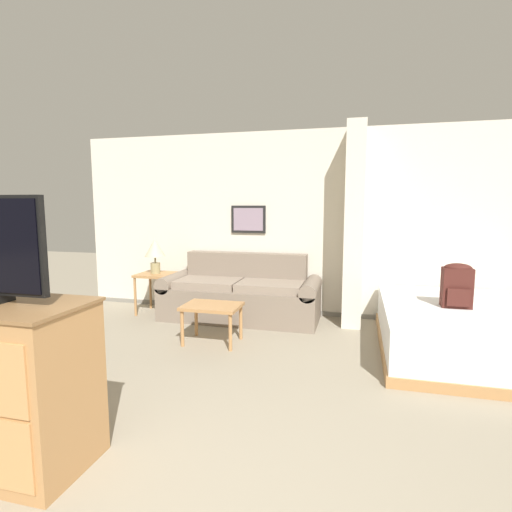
# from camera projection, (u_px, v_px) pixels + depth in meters

# --- Properties ---
(wall_back) EXTENTS (6.84, 0.16, 2.60)m
(wall_back) POSITION_uv_depth(u_px,v_px,m) (306.00, 224.00, 5.66)
(wall_back) COLOR silver
(wall_back) RESTS_ON ground_plane
(wall_partition_pillar) EXTENTS (0.24, 0.56, 2.60)m
(wall_partition_pillar) POSITION_uv_depth(u_px,v_px,m) (354.00, 226.00, 5.17)
(wall_partition_pillar) COLOR silver
(wall_partition_pillar) RESTS_ON ground_plane
(couch) EXTENTS (2.17, 0.84, 0.88)m
(couch) POSITION_uv_depth(u_px,v_px,m) (241.00, 295.00, 5.53)
(couch) COLOR gray
(couch) RESTS_ON ground_plane
(coffee_table) EXTENTS (0.64, 0.47, 0.45)m
(coffee_table) POSITION_uv_depth(u_px,v_px,m) (212.00, 310.00, 4.52)
(coffee_table) COLOR #B27F4C
(coffee_table) RESTS_ON ground_plane
(side_table) EXTENTS (0.49, 0.49, 0.59)m
(side_table) POSITION_uv_depth(u_px,v_px,m) (156.00, 280.00, 5.78)
(side_table) COLOR #B27F4C
(side_table) RESTS_ON ground_plane
(table_lamp) EXTENTS (0.29, 0.29, 0.50)m
(table_lamp) POSITION_uv_depth(u_px,v_px,m) (155.00, 250.00, 5.72)
(table_lamp) COLOR tan
(table_lamp) RESTS_ON side_table
(bed) EXTENTS (1.53, 2.12, 0.50)m
(bed) POSITION_uv_depth(u_px,v_px,m) (455.00, 329.00, 4.25)
(bed) COLOR #B27F4C
(bed) RESTS_ON ground_plane
(backpack) EXTENTS (0.29, 0.20, 0.47)m
(backpack) POSITION_uv_depth(u_px,v_px,m) (457.00, 285.00, 4.15)
(backpack) COLOR #471E19
(backpack) RESTS_ON bed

